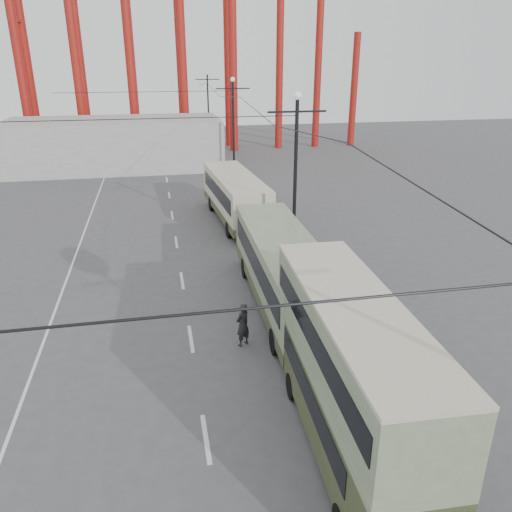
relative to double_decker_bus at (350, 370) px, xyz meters
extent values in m
cube|color=silver|center=(-4.06, 16.17, -2.74)|extent=(0.15, 82.00, 0.01)
cube|color=silver|center=(2.34, 17.17, -2.74)|extent=(0.12, 120.00, 0.01)
cube|color=silver|center=(-10.06, 17.17, -2.74)|extent=(0.12, 120.00, 0.01)
cylinder|color=black|center=(2.54, 15.17, 1.75)|extent=(0.20, 0.20, 9.00)
cylinder|color=black|center=(2.54, 15.17, -2.50)|extent=(0.44, 0.44, 0.50)
cube|color=black|center=(2.54, 15.17, 5.55)|extent=(3.20, 0.10, 0.10)
sphere|color=white|center=(2.54, 15.17, 6.35)|extent=(0.44, 0.44, 0.44)
cylinder|color=black|center=(2.54, 37.17, 1.75)|extent=(0.20, 0.20, 9.00)
cylinder|color=black|center=(2.54, 37.17, -2.50)|extent=(0.44, 0.44, 0.50)
cube|color=black|center=(2.54, 37.17, 5.55)|extent=(3.20, 0.10, 0.10)
sphere|color=white|center=(2.54, 37.17, 6.35)|extent=(0.44, 0.44, 0.44)
cylinder|color=black|center=(2.54, 59.17, 1.75)|extent=(0.20, 0.20, 9.00)
cylinder|color=black|center=(2.54, 59.17, -2.50)|extent=(0.44, 0.44, 0.50)
cube|color=black|center=(2.54, 59.17, 5.55)|extent=(3.20, 0.10, 0.10)
sphere|color=white|center=(2.54, 59.17, 6.35)|extent=(0.44, 0.44, 0.44)
cylinder|color=maroon|center=(-19.06, 52.17, 10.75)|extent=(1.00, 1.00, 27.00)
cylinder|color=maroon|center=(-19.06, 56.17, 10.75)|extent=(1.00, 1.00, 27.00)
cylinder|color=maroon|center=(10.94, 53.17, 12.25)|extent=(0.90, 0.90, 30.00)
cylinder|color=maroon|center=(15.94, 53.17, 8.25)|extent=(0.90, 0.90, 22.00)
cylinder|color=maroon|center=(20.94, 53.17, 4.25)|extent=(0.90, 0.90, 14.00)
cube|color=gray|center=(-9.06, 44.17, -0.25)|extent=(22.00, 10.00, 5.00)
cube|color=#333B20|center=(0.00, 0.00, -1.24)|extent=(2.66, 9.23, 2.01)
cube|color=black|center=(0.00, 0.00, -0.83)|extent=(2.62, 7.40, 0.82)
cube|color=#6A7958|center=(0.00, 0.00, -0.10)|extent=(2.68, 9.23, 0.27)
cube|color=#6A7958|center=(0.00, 0.00, 1.04)|extent=(2.66, 9.23, 2.01)
cube|color=black|center=(0.00, 0.00, 1.14)|extent=(2.68, 8.68, 0.78)
cube|color=beige|center=(0.00, 0.00, 2.10)|extent=(2.68, 9.23, 0.11)
cylinder|color=black|center=(-0.93, 2.60, -2.29)|extent=(0.29, 0.92, 0.91)
cylinder|color=black|center=(1.14, 2.52, -2.29)|extent=(0.29, 0.92, 0.91)
cylinder|color=black|center=(0.91, -2.96, -2.29)|extent=(0.29, 0.92, 0.91)
cube|color=#6A7958|center=(0.45, 9.36, -0.86)|extent=(2.94, 11.91, 2.59)
cube|color=black|center=(0.45, 9.36, -0.43)|extent=(2.96, 10.62, 1.02)
cube|color=#333B20|center=(0.45, 9.36, -1.89)|extent=(2.97, 11.91, 0.54)
cube|color=#6A7958|center=(0.45, 9.36, 0.51)|extent=(2.96, 11.91, 0.17)
cylinder|color=black|center=(-0.70, 12.73, -2.21)|extent=(0.32, 1.08, 1.08)
cylinder|color=black|center=(1.74, 12.68, -2.21)|extent=(0.32, 1.08, 1.08)
cylinder|color=black|center=(-0.85, 5.62, -2.21)|extent=(0.32, 1.08, 1.08)
cylinder|color=black|center=(1.59, 5.57, -2.21)|extent=(0.32, 1.08, 1.08)
cube|color=beige|center=(0.38, 22.87, -0.88)|extent=(3.35, 10.83, 2.56)
cube|color=black|center=(0.38, 22.87, -0.45)|extent=(3.30, 9.55, 1.01)
cube|color=#333B20|center=(0.38, 22.87, -1.90)|extent=(3.38, 10.83, 0.53)
cube|color=beige|center=(0.38, 22.87, 0.48)|extent=(3.37, 10.83, 0.17)
cylinder|color=black|center=(-1.00, 25.57, -2.22)|extent=(0.37, 1.08, 1.07)
cylinder|color=black|center=(1.41, 25.72, -2.22)|extent=(0.37, 1.08, 1.07)
cylinder|color=black|center=(-0.62, 19.60, -2.22)|extent=(0.37, 1.08, 1.07)
cylinder|color=black|center=(1.79, 19.75, -2.22)|extent=(0.37, 1.08, 1.07)
imported|color=black|center=(-2.00, 6.29, -1.82)|extent=(0.81, 0.76, 1.86)
camera|label=1|loc=(-4.95, -11.11, 8.16)|focal=35.00mm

